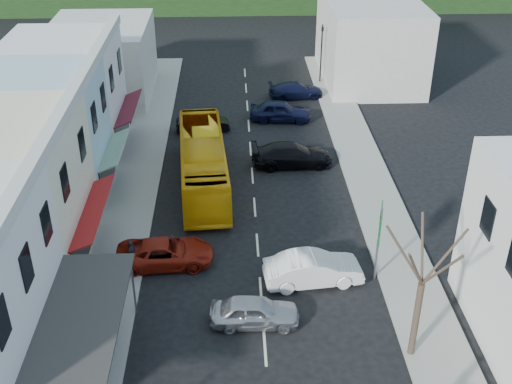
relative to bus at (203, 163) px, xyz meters
name	(u,v)px	position (x,y,z in m)	size (l,w,h in m)	color
ground	(261,291)	(3.13, -10.85, -1.55)	(120.00, 120.00, 0.00)	black
sidewalk_left	(134,192)	(-4.37, -0.85, -1.48)	(3.00, 52.00, 0.15)	gray
sidewalk_right	(372,187)	(10.63, -0.85, -1.48)	(3.00, 52.00, 0.15)	gray
shopfront_row	(19,177)	(-9.36, -5.85, 2.45)	(8.25, 30.00, 8.00)	silver
distant_block_left	(102,60)	(-8.87, 16.15, 1.45)	(8.00, 10.00, 6.00)	#B7B2A8
distant_block_right	(370,41)	(14.13, 19.15, 1.95)	(8.00, 12.00, 7.00)	#B7B2A8
bus	(203,163)	(0.00, 0.00, 0.00)	(2.50, 11.60, 3.10)	#F8B20F
car_silver	(255,312)	(2.74, -13.20, -0.85)	(1.80, 4.40, 1.40)	#AEAFB3
car_white	(313,271)	(5.77, -10.25, -0.85)	(1.80, 4.40, 1.40)	silver
car_red	(165,253)	(-1.73, -8.40, -0.85)	(1.90, 4.60, 1.40)	maroon
car_black_near	(292,156)	(5.85, 2.51, -0.85)	(1.84, 4.50, 1.40)	black
car_navy_mid	(280,112)	(5.61, 10.04, -0.85)	(1.80, 4.40, 1.40)	black
car_black_far	(203,122)	(-0.33, 8.30, -0.85)	(1.80, 4.40, 1.40)	black
car_navy_far	(296,90)	(7.26, 14.79, -0.85)	(1.84, 4.50, 1.40)	black
pedestrian_left	(132,252)	(-3.40, -8.67, -0.55)	(0.60, 0.40, 1.70)	black
direction_sign	(378,245)	(8.93, -10.10, 0.56)	(0.67, 1.89, 4.21)	#05551B
street_tree	(422,284)	(9.43, -15.51, 2.36)	(2.58, 2.58, 7.82)	#36291F
traffic_signal	(321,54)	(9.73, 18.21, 1.06)	(0.89, 1.16, 5.21)	black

